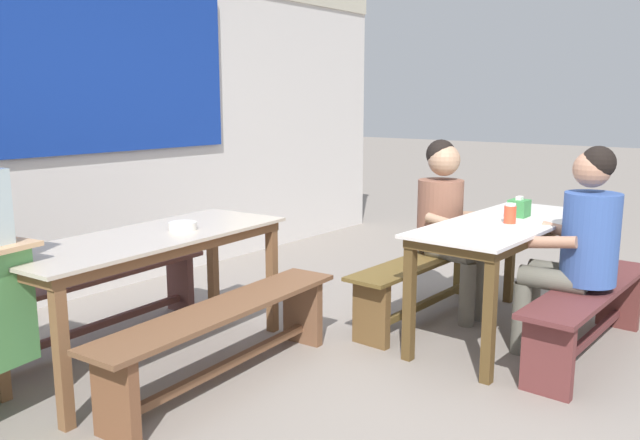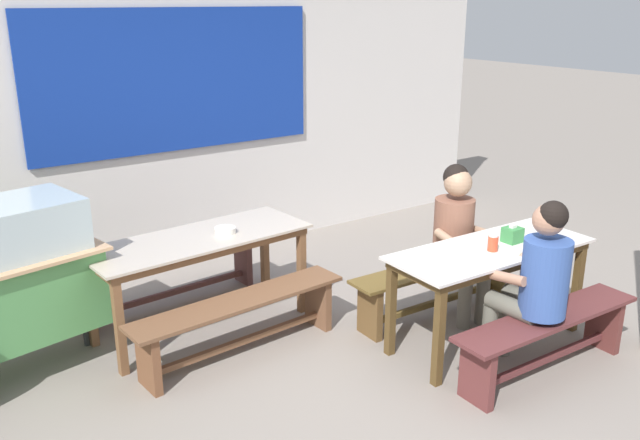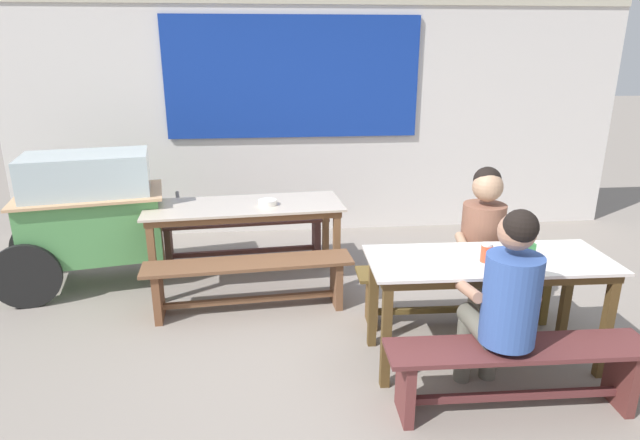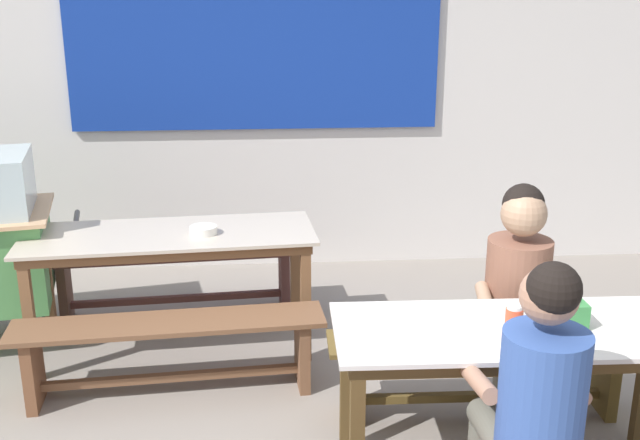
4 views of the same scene
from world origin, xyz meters
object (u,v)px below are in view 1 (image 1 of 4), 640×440
(dining_table_near, at_px, (504,234))
(bench_far_back, at_px, (94,296))
(condiment_jar, at_px, (510,213))
(tissue_box, at_px, (519,208))
(person_near_front, at_px, (578,240))
(person_right_near_table, at_px, (447,215))
(soup_bowl, at_px, (183,226))
(bench_near_back, at_px, (426,277))
(bench_far_front, at_px, (225,331))
(dining_table_far, at_px, (151,248))
(bench_near_front, at_px, (589,308))

(dining_table_near, height_order, bench_far_back, dining_table_near)
(bench_far_back, relative_size, condiment_jar, 13.81)
(dining_table_near, bearing_deg, tissue_box, -1.60)
(person_near_front, distance_m, tissue_box, 0.60)
(condiment_jar, bearing_deg, person_right_near_table, 68.58)
(condiment_jar, distance_m, soup_bowl, 2.05)
(bench_near_back, bearing_deg, tissue_box, -70.21)
(person_right_near_table, height_order, tissue_box, person_right_near_table)
(bench_far_front, xyz_separation_m, bench_near_back, (1.66, -0.34, -0.01))
(dining_table_far, bearing_deg, bench_far_front, -85.61)
(dining_table_near, xyz_separation_m, condiment_jar, (-0.05, -0.05, 0.15))
(bench_near_back, height_order, condiment_jar, condiment_jar)
(person_right_near_table, distance_m, soup_bowl, 1.89)
(bench_far_front, distance_m, soup_bowl, 0.74)
(dining_table_near, distance_m, bench_near_front, 0.68)
(condiment_jar, bearing_deg, bench_far_front, 149.28)
(bench_near_front, relative_size, soup_bowl, 9.53)
(dining_table_far, relative_size, dining_table_near, 1.10)
(dining_table_far, xyz_separation_m, bench_far_front, (0.04, -0.56, -0.39))
(dining_table_far, relative_size, bench_near_back, 1.11)
(bench_near_front, bearing_deg, tissue_box, 67.36)
(dining_table_near, distance_m, person_right_near_table, 0.53)
(person_right_near_table, bearing_deg, tissue_box, -84.40)
(condiment_jar, bearing_deg, dining_table_near, 46.85)
(tissue_box, bearing_deg, bench_near_back, 109.79)
(tissue_box, relative_size, condiment_jar, 1.08)
(dining_table_far, xyz_separation_m, bench_far_back, (-0.04, 0.56, -0.39))
(bench_near_front, bearing_deg, person_right_near_table, 80.25)
(bench_near_back, distance_m, soup_bowl, 1.79)
(dining_table_far, distance_m, soup_bowl, 0.24)
(dining_table_far, distance_m, person_right_near_table, 2.09)
(bench_near_front, distance_m, person_right_near_table, 1.16)
(dining_table_near, bearing_deg, bench_far_front, 151.33)
(dining_table_far, height_order, bench_near_front, dining_table_far)
(dining_table_far, relative_size, bench_near_front, 1.13)
(person_near_front, relative_size, tissue_box, 9.39)
(bench_near_front, height_order, soup_bowl, soup_bowl)
(person_right_near_table, distance_m, tissue_box, 0.52)
(person_near_front, bearing_deg, soup_bowl, 125.54)
(dining_table_near, xyz_separation_m, soup_bowl, (-1.48, 1.42, 0.11))
(bench_far_front, relative_size, bench_near_back, 1.07)
(bench_near_front, bearing_deg, dining_table_far, 129.58)
(bench_near_back, height_order, bench_near_front, same)
(dining_table_far, distance_m, tissue_box, 2.41)
(bench_far_back, relative_size, bench_near_front, 1.11)
(dining_table_near, height_order, bench_near_front, dining_table_near)
(bench_near_back, relative_size, person_near_front, 1.25)
(dining_table_near, xyz_separation_m, bench_far_front, (-1.64, 0.90, -0.39))
(person_right_near_table, bearing_deg, bench_far_back, 141.28)
(bench_far_back, distance_m, bench_near_front, 3.11)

